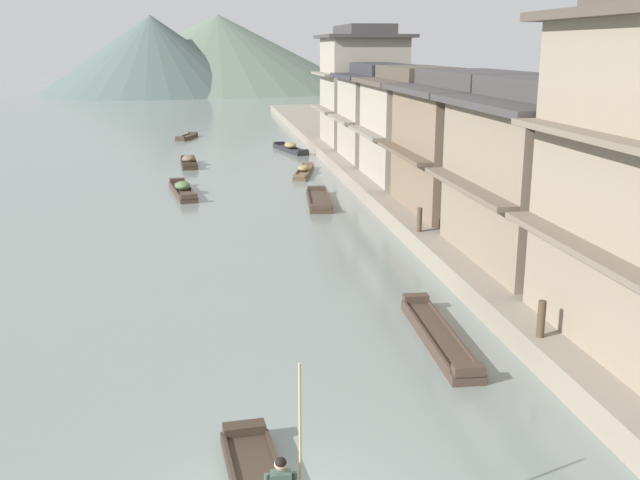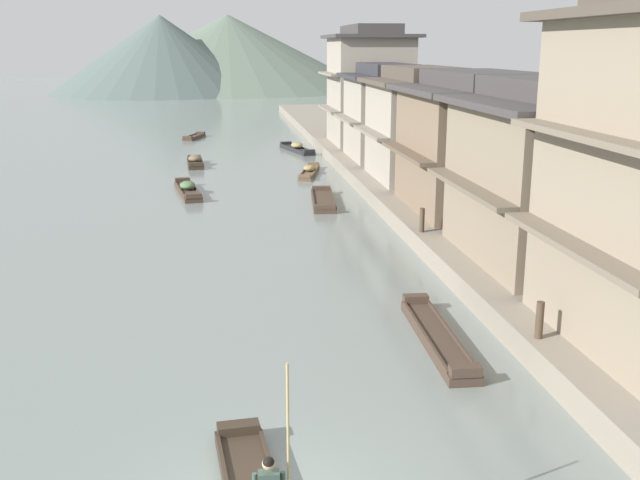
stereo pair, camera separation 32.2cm
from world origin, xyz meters
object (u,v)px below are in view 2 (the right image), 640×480
boat_moored_third (194,137)px  boat_moored_far (297,148)px  house_waterfront_second (561,173)px  boat_midriver_drifting (195,162)px  boat_upstream_distant (323,200)px  mooring_post_dock_near (540,320)px  boat_midriver_upstream (188,190)px  house_waterfront_end (369,86)px  boat_moored_second (437,338)px  house_waterfront_narrow (421,125)px  boat_moored_nearest (309,171)px  house_waterfront_far (385,112)px  house_waterfront_tall (479,143)px  mooring_post_dock_mid (422,220)px

boat_moored_third → boat_moored_far: bearing=-49.4°
house_waterfront_second → boat_midriver_drifting: bearing=115.5°
boat_upstream_distant → mooring_post_dock_near: 21.19m
boat_moored_third → boat_midriver_upstream: bearing=-89.0°
boat_midriver_upstream → house_waterfront_end: size_ratio=0.62×
boat_moored_second → house_waterfront_narrow: house_waterfront_narrow is taller
boat_moored_nearest → boat_upstream_distant: size_ratio=0.99×
boat_moored_far → house_waterfront_far: house_waterfront_far is taller
house_waterfront_end → boat_moored_third: bearing=141.3°
boat_moored_second → mooring_post_dock_near: 2.94m
boat_moored_nearest → boat_upstream_distant: 9.12m
boat_midriver_upstream → mooring_post_dock_near: (9.74, -24.41, 0.98)m
mooring_post_dock_near → house_waterfront_tall: bearing=76.7°
boat_upstream_distant → house_waterfront_narrow: house_waterfront_narrow is taller
house_waterfront_tall → boat_moored_far: bearing=102.3°
house_waterfront_narrow → house_waterfront_tall: bearing=-86.5°
boat_upstream_distant → mooring_post_dock_near: (2.65, -20.99, 1.08)m
house_waterfront_tall → house_waterfront_far: (-0.73, 16.20, 0.01)m
boat_moored_far → boat_midriver_drifting: (-7.66, -6.34, 0.05)m
boat_moored_third → house_waterfront_narrow: bearing=-63.8°
house_waterfront_tall → house_waterfront_end: bearing=90.5°
boat_moored_second → house_waterfront_far: 30.44m
house_waterfront_narrow → house_waterfront_far: 8.04m
boat_moored_third → boat_upstream_distant: bearing=-75.7°
house_waterfront_narrow → mooring_post_dock_mid: house_waterfront_narrow is taller
boat_midriver_drifting → mooring_post_dock_near: (9.64, -34.67, 0.95)m
house_waterfront_tall → house_waterfront_end: (-0.22, 24.31, 1.30)m
house_waterfront_tall → mooring_post_dock_mid: (-3.62, -4.07, -2.51)m
boat_moored_nearest → boat_moored_second: bearing=-89.6°
boat_midriver_drifting → house_waterfront_end: bearing=21.0°
boat_midriver_upstream → house_waterfront_tall: (13.37, -9.04, 3.49)m
boat_moored_second → boat_midriver_upstream: boat_midriver_upstream is taller
boat_moored_second → boat_midriver_upstream: 23.91m
boat_moored_far → house_waterfront_end: size_ratio=0.65×
boat_midriver_drifting → mooring_post_dock_near: size_ratio=4.09×
house_waterfront_tall → house_waterfront_end: size_ratio=0.92×
boat_moored_third → mooring_post_dock_mid: bearing=-75.4°
boat_midriver_upstream → boat_upstream_distant: (7.10, -3.42, -0.10)m
boat_midriver_drifting → house_waterfront_end: house_waterfront_end is taller
boat_moored_second → house_waterfront_end: (5.51, 37.92, 4.87)m
boat_moored_third → boat_upstream_distant: size_ratio=0.72×
boat_upstream_distant → boat_midriver_upstream: bearing=154.3°
boat_moored_second → mooring_post_dock_mid: mooring_post_dock_mid is taller
boat_midriver_upstream → mooring_post_dock_mid: bearing=-53.4°
boat_moored_second → mooring_post_dock_near: bearing=-39.9°
boat_moored_nearest → boat_moored_third: boat_moored_nearest is taller
boat_midriver_drifting → house_waterfront_second: size_ratio=0.48×
house_waterfront_tall → boat_moored_third: bearing=111.4°
house_waterfront_narrow → house_waterfront_far: (-0.23, 8.03, 0.00)m
boat_moored_nearest → boat_moored_second: (0.20, -28.34, -0.03)m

